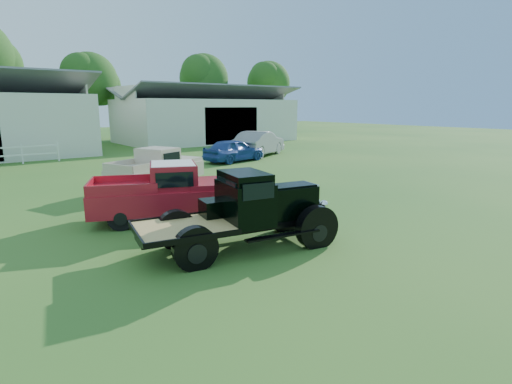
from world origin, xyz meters
TOP-DOWN VIEW (x-y plane):
  - ground at (0.00, 0.00)m, footprint 120.00×120.00m
  - shed_right at (14.00, 27.00)m, footprint 16.80×9.20m
  - tree_c at (5.00, 33.00)m, footprint 5.40×5.40m
  - tree_d at (18.00, 34.00)m, footprint 6.00×6.00m
  - tree_e at (26.00, 32.00)m, footprint 5.70×5.70m
  - vintage_flatbed at (-1.09, 0.11)m, footprint 5.03×2.77m
  - red_pickup at (-1.31, 3.47)m, footprint 5.18×3.64m
  - white_pickup at (0.40, 8.29)m, footprint 4.83×3.41m
  - misc_car_blue at (7.63, 13.03)m, footprint 4.44×2.44m
  - misc_car_grey at (10.76, 14.47)m, footprint 5.45×4.03m

SIDE VIEW (x-z plane):
  - ground at x=0.00m, z-range 0.00..0.00m
  - misc_car_blue at x=7.63m, z-range 0.00..1.43m
  - white_pickup at x=0.40m, z-range 0.00..1.66m
  - misc_car_grey at x=10.76m, z-range 0.00..1.71m
  - red_pickup at x=-1.31m, z-range 0.00..1.77m
  - vintage_flatbed at x=-1.09m, z-range 0.00..1.88m
  - shed_right at x=14.00m, z-range 0.00..5.20m
  - tree_c at x=5.00m, z-range 0.00..9.00m
  - tree_e at x=26.00m, z-range 0.00..9.50m
  - tree_d at x=18.00m, z-range 0.00..10.00m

